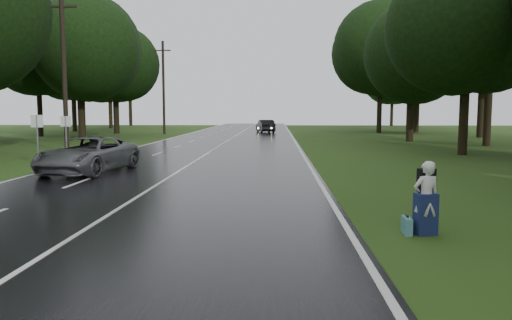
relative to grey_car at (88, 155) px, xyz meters
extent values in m
plane|color=#294614|center=(3.72, -10.90, -0.80)|extent=(160.00, 160.00, 0.00)
cube|color=black|center=(3.72, 9.10, -0.78)|extent=(12.00, 140.00, 0.04)
cube|color=silver|center=(3.72, 9.10, -0.75)|extent=(0.12, 140.00, 0.01)
imported|color=#4B4E50|center=(0.00, 0.00, 0.00)|extent=(3.28, 5.76, 1.52)
imported|color=black|center=(6.64, 38.09, 0.00)|extent=(2.51, 4.84, 1.52)
imported|color=silver|center=(11.14, -9.78, 0.00)|extent=(0.66, 0.52, 1.60)
cube|color=#17234E|center=(11.14, -9.78, -0.35)|extent=(0.51, 0.40, 0.89)
cube|color=black|center=(11.20, -9.56, 0.35)|extent=(0.40, 0.28, 0.51)
cube|color=teal|center=(10.76, -9.74, -0.62)|extent=(0.17, 0.52, 0.36)
camera|label=1|loc=(7.93, -20.18, 1.86)|focal=34.16mm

